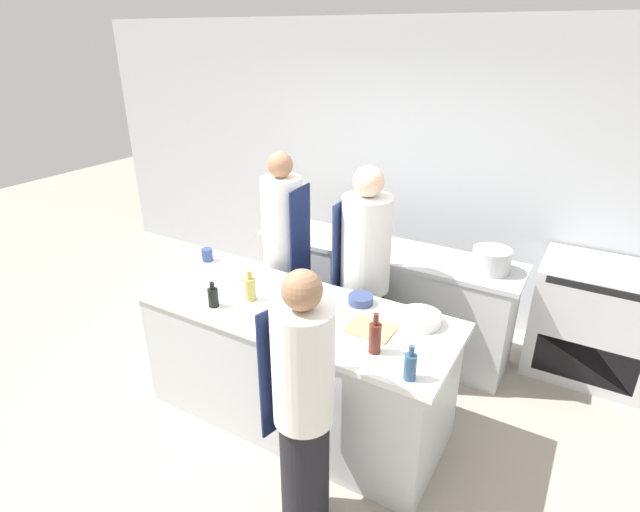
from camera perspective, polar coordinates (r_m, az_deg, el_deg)
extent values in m
plane|color=#A89E8E|center=(3.97, -2.68, -17.67)|extent=(16.00, 16.00, 0.00)
cube|color=silver|center=(5.04, 10.43, 9.41)|extent=(8.00, 0.06, 2.80)
cube|color=silver|center=(3.69, -2.81, -12.48)|extent=(2.15, 0.81, 0.90)
cube|color=white|center=(3.43, -2.97, -6.19)|extent=(2.24, 0.85, 0.04)
cube|color=silver|center=(4.58, 7.11, -4.73)|extent=(2.25, 0.56, 0.90)
cube|color=silver|center=(4.38, 7.42, 0.65)|extent=(2.34, 0.58, 0.04)
cube|color=silver|center=(4.72, 28.76, -6.47)|extent=(0.92, 0.71, 0.96)
cube|color=black|center=(4.52, 27.92, -10.86)|extent=(0.74, 0.01, 0.34)
cube|color=black|center=(4.22, 29.64, -3.45)|extent=(0.78, 0.01, 0.06)
cylinder|color=black|center=(3.09, -1.73, -23.13)|extent=(0.28, 0.28, 0.75)
cylinder|color=white|center=(2.62, -1.93, -12.46)|extent=(0.33, 0.33, 0.68)
cube|color=#19234C|center=(2.77, -4.42, -12.58)|extent=(0.08, 0.31, 0.78)
sphere|color=#9E7051|center=(2.38, -2.08, -3.91)|extent=(0.21, 0.21, 0.21)
cylinder|color=black|center=(4.43, -4.02, -6.18)|extent=(0.28, 0.28, 0.83)
cylinder|color=white|center=(4.08, -4.35, 3.65)|extent=(0.33, 0.33, 0.78)
cube|color=#19234C|center=(4.04, -2.24, 1.77)|extent=(0.03, 0.31, 0.89)
sphere|color=#9E7051|center=(3.94, -4.57, 10.35)|extent=(0.20, 0.20, 0.20)
cylinder|color=black|center=(4.13, 4.87, -8.73)|extent=(0.32, 0.32, 0.83)
cylinder|color=silver|center=(3.76, 5.29, 1.36)|extent=(0.38, 0.38, 0.74)
cube|color=navy|center=(3.87, 2.54, 0.42)|extent=(0.04, 0.36, 0.86)
sphere|color=beige|center=(3.60, 5.58, 8.48)|extent=(0.23, 0.23, 0.23)
cylinder|color=black|center=(3.48, -12.11, -4.67)|extent=(0.07, 0.07, 0.13)
cylinder|color=black|center=(3.44, -12.24, -3.34)|extent=(0.03, 0.03, 0.05)
cylinder|color=#2D5175|center=(2.78, 10.25, -12.37)|extent=(0.07, 0.07, 0.15)
cylinder|color=#2D5175|center=(2.72, 10.42, -10.60)|extent=(0.03, 0.03, 0.06)
cylinder|color=#19471E|center=(3.52, -1.50, -3.64)|extent=(0.07, 0.07, 0.15)
cylinder|color=#19471E|center=(3.47, -1.52, -2.16)|extent=(0.03, 0.03, 0.06)
cylinder|color=#B2A84C|center=(3.51, -7.96, -3.77)|extent=(0.08, 0.08, 0.16)
cylinder|color=#B2A84C|center=(3.46, -8.07, -2.12)|extent=(0.04, 0.04, 0.06)
cylinder|color=silver|center=(3.31, -2.51, -5.55)|extent=(0.06, 0.06, 0.15)
cylinder|color=silver|center=(3.26, -2.54, -4.00)|extent=(0.03, 0.03, 0.06)
cylinder|color=#5B2319|center=(2.95, 6.29, -9.33)|extent=(0.07, 0.07, 0.19)
cylinder|color=#5B2319|center=(2.88, 6.41, -7.19)|extent=(0.03, 0.03, 0.07)
cylinder|color=navy|center=(3.46, 4.66, -4.98)|extent=(0.17, 0.17, 0.06)
cylinder|color=white|center=(3.87, -9.51, -1.89)|extent=(0.18, 0.18, 0.07)
cylinder|color=white|center=(3.29, 11.35, -7.03)|extent=(0.27, 0.27, 0.07)
cylinder|color=#33477F|center=(4.18, -12.77, 0.14)|extent=(0.09, 0.09, 0.10)
cube|color=tan|center=(3.20, 5.87, -8.25)|extent=(0.29, 0.24, 0.01)
cylinder|color=silver|center=(4.11, 19.00, -0.45)|extent=(0.30, 0.30, 0.19)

